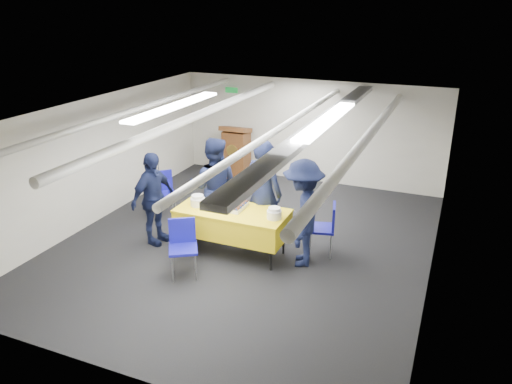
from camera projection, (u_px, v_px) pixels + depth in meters
The scene contains 14 objects.
ground at pixel (247, 243), 8.61m from camera, with size 7.00×7.00×0.00m, color black.
room_shell at pixel (261, 136), 8.27m from camera, with size 6.00×7.00×2.30m.
serving_table at pixel (233, 222), 8.07m from camera, with size 1.80×0.82×0.77m.
sheet_cake at pixel (228, 205), 8.08m from camera, with size 0.56×0.44×0.10m.
plate_stack_left at pixel (198, 201), 8.14m from camera, with size 0.24×0.24×0.18m.
plate_stack_right at pixel (274, 213), 7.66m from camera, with size 0.23×0.23×0.18m.
podium at pixel (236, 152), 11.58m from camera, with size 0.62×0.53×1.25m.
chair_near at pixel (183, 242), 7.48m from camera, with size 0.58×0.58×0.87m.
chair_right at pixel (327, 224), 8.06m from camera, with size 0.51×0.51×0.87m.
chair_left at pixel (163, 189), 9.54m from camera, with size 0.59×0.59×0.87m.
sailor_a at pixel (263, 193), 8.29m from camera, with size 0.67×0.44×1.85m, color black.
sailor_b at pixel (214, 187), 8.64m from camera, with size 0.86×0.67×1.77m, color black.
sailor_c at pixel (153, 199), 8.35m from camera, with size 0.94×0.39×1.61m, color black.
sailor_d at pixel (303, 213), 7.66m from camera, with size 1.11×0.64×1.71m, color black.
Camera 1 is at (3.12, -7.05, 3.94)m, focal length 35.00 mm.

